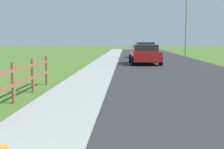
% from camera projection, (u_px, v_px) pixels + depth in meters
% --- Properties ---
extents(ground_plane, '(120.00, 120.00, 0.00)m').
position_uv_depth(ground_plane, '(118.00, 61.00, 27.00)').
color(ground_plane, '#4B732A').
extents(road_asphalt, '(7.00, 66.00, 0.01)m').
position_uv_depth(road_asphalt, '(158.00, 60.00, 28.83)').
color(road_asphalt, '#2F2F2F').
rests_on(road_asphalt, ground).
extents(curb_concrete, '(6.00, 66.00, 0.01)m').
position_uv_depth(curb_concrete, '(85.00, 59.00, 29.11)').
color(curb_concrete, '#A4A89F').
rests_on(curb_concrete, ground).
extents(grass_verge, '(5.00, 66.00, 0.00)m').
position_uv_depth(grass_verge, '(69.00, 59.00, 29.17)').
color(grass_verge, '#4B732A').
rests_on(grass_verge, ground).
extents(parked_suv_red, '(2.26, 4.33, 1.40)m').
position_uv_depth(parked_suv_red, '(145.00, 54.00, 23.27)').
color(parked_suv_red, maroon).
rests_on(parked_suv_red, ground).
extents(parked_car_blue, '(2.29, 4.34, 1.52)m').
position_uv_depth(parked_car_blue, '(145.00, 50.00, 31.48)').
color(parked_car_blue, navy).
rests_on(parked_car_blue, ground).
extents(street_lamp, '(1.17, 0.20, 7.36)m').
position_uv_depth(street_lamp, '(187.00, 13.00, 30.46)').
color(street_lamp, gray).
rests_on(street_lamp, ground).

